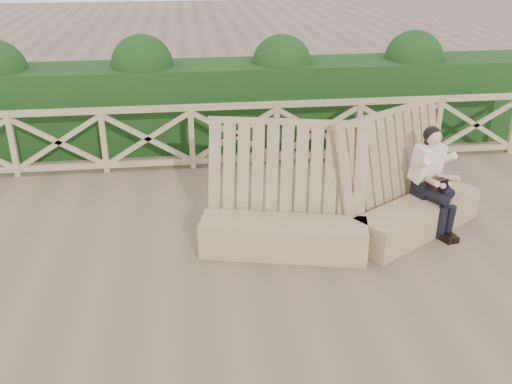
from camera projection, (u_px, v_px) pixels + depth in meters
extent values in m
plane|color=brown|center=(263.00, 276.00, 6.63)|extent=(60.00, 60.00, 0.00)
cube|color=#957955|center=(283.00, 237.00, 7.04)|extent=(2.09, 0.96, 0.44)
cube|color=#957955|center=(286.00, 186.00, 7.04)|extent=(2.08, 0.90, 1.55)
cube|color=#957955|center=(417.00, 217.00, 7.52)|extent=(1.99, 1.50, 0.44)
cube|color=#957955|center=(405.00, 171.00, 7.48)|extent=(1.96, 1.45, 1.55)
cube|color=black|center=(427.00, 187.00, 7.62)|extent=(0.42, 0.37, 0.22)
cube|color=#F1DEC6|center=(427.00, 163.00, 7.52)|extent=(0.47, 0.40, 0.52)
sphere|color=tan|center=(434.00, 137.00, 7.33)|extent=(0.27, 0.27, 0.21)
sphere|color=black|center=(432.00, 135.00, 7.35)|extent=(0.29, 0.29, 0.23)
cylinder|color=black|center=(433.00, 195.00, 7.43)|extent=(0.30, 0.47, 0.15)
cylinder|color=black|center=(441.00, 188.00, 7.48)|extent=(0.30, 0.48, 0.16)
cylinder|color=black|center=(441.00, 223.00, 7.37)|extent=(0.15, 0.15, 0.44)
cylinder|color=black|center=(449.00, 222.00, 7.41)|extent=(0.15, 0.15, 0.44)
cube|color=black|center=(445.00, 238.00, 7.38)|extent=(0.17, 0.25, 0.08)
cube|color=black|center=(451.00, 237.00, 7.40)|extent=(0.17, 0.25, 0.08)
cube|color=black|center=(439.00, 185.00, 7.45)|extent=(0.30, 0.23, 0.17)
cube|color=black|center=(447.00, 185.00, 7.29)|extent=(0.10, 0.11, 0.12)
cube|color=#997E59|center=(234.00, 106.00, 9.35)|extent=(10.10, 0.07, 0.10)
cube|color=#997E59|center=(234.00, 159.00, 9.74)|extent=(10.10, 0.07, 0.10)
cube|color=black|center=(228.00, 104.00, 10.56)|extent=(12.00, 1.20, 1.50)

